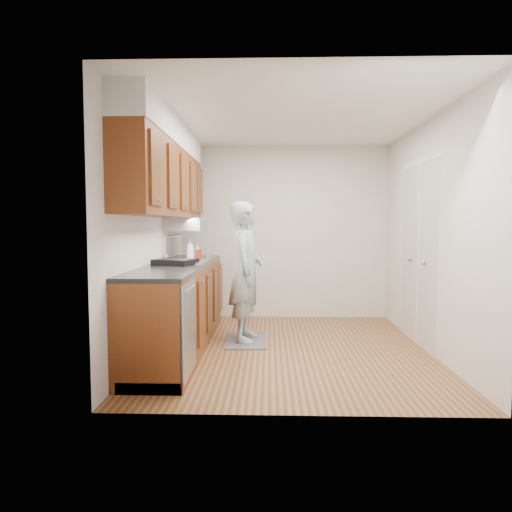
{
  "coord_description": "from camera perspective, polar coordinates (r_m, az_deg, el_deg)",
  "views": [
    {
      "loc": [
        -0.21,
        -4.94,
        1.37
      ],
      "look_at": [
        -0.36,
        0.25,
        1.01
      ],
      "focal_mm": 32.0,
      "sensor_mm": 36.0,
      "label": 1
    }
  ],
  "objects": [
    {
      "name": "wall_right",
      "position": [
        5.23,
        20.82,
        2.42
      ],
      "size": [
        0.02,
        3.5,
        2.5
      ],
      "primitive_type": "cube",
      "color": "silver",
      "rests_on": "floor"
    },
    {
      "name": "upper_cabinets",
      "position": [
        5.14,
        -11.11,
        10.4
      ],
      "size": [
        0.47,
        2.8,
        1.21
      ],
      "color": "brown",
      "rests_on": "wall_left"
    },
    {
      "name": "soda_can",
      "position": [
        5.62,
        -7.19,
        0.21
      ],
      "size": [
        0.08,
        0.08,
        0.12
      ],
      "primitive_type": "cylinder",
      "rotation": [
        0.0,
        0.0,
        -0.16
      ],
      "color": "#AF2D1E",
      "rests_on": "counter"
    },
    {
      "name": "steel_can",
      "position": [
        5.58,
        -5.95,
        0.13
      ],
      "size": [
        0.07,
        0.07,
        0.11
      ],
      "primitive_type": "cylinder",
      "rotation": [
        0.0,
        0.0,
        -0.1
      ],
      "color": "#A5A5AA",
      "rests_on": "counter"
    },
    {
      "name": "floor_mat",
      "position": [
        5.45,
        -1.24,
        -10.49
      ],
      "size": [
        0.49,
        0.81,
        0.01
      ],
      "primitive_type": "cube",
      "rotation": [
        0.0,
        0.0,
        0.03
      ],
      "color": "slate",
      "rests_on": "floor"
    },
    {
      "name": "person",
      "position": [
        5.29,
        -1.25,
        -0.77
      ],
      "size": [
        0.48,
        0.68,
        1.83
      ],
      "primitive_type": "imported",
      "rotation": [
        0.0,
        0.0,
        1.5
      ],
      "color": "#93A9B3",
      "rests_on": "floor_mat"
    },
    {
      "name": "closet_door",
      "position": [
        5.52,
        19.62,
        0.18
      ],
      "size": [
        0.02,
        1.22,
        2.05
      ],
      "primitive_type": "cube",
      "color": "silver",
      "rests_on": "wall_right"
    },
    {
      "name": "soap_bottle_c",
      "position": [
        6.06,
        -8.15,
        0.63
      ],
      "size": [
        0.16,
        0.16,
        0.16
      ],
      "primitive_type": "imported",
      "rotation": [
        0.0,
        0.0,
        0.42
      ],
      "color": "silver",
      "rests_on": "counter"
    },
    {
      "name": "dish_rack",
      "position": [
        4.89,
        -10.06,
        -0.74
      ],
      "size": [
        0.48,
        0.44,
        0.06
      ],
      "primitive_type": "cube",
      "rotation": [
        0.0,
        0.0,
        -0.31
      ],
      "color": "black",
      "rests_on": "counter"
    },
    {
      "name": "counter",
      "position": [
        5.11,
        -9.56,
        -5.98
      ],
      "size": [
        0.64,
        2.8,
        1.3
      ],
      "color": "brown",
      "rests_on": "floor"
    },
    {
      "name": "ceiling",
      "position": [
        5.07,
        4.21,
        16.87
      ],
      "size": [
        3.5,
        3.5,
        0.0
      ],
      "primitive_type": "plane",
      "rotation": [
        3.14,
        0.0,
        0.0
      ],
      "color": "white",
      "rests_on": "wall_left"
    },
    {
      "name": "wall_left",
      "position": [
        5.1,
        -12.96,
        2.55
      ],
      "size": [
        0.02,
        3.5,
        2.5
      ],
      "primitive_type": "cube",
      "color": "silver",
      "rests_on": "floor"
    },
    {
      "name": "wall_back",
      "position": [
        6.69,
        3.49,
        2.96
      ],
      "size": [
        3.0,
        0.02,
        2.5
      ],
      "primitive_type": "cube",
      "color": "silver",
      "rests_on": "floor"
    },
    {
      "name": "soap_bottle_a",
      "position": [
        5.6,
        -8.22,
        0.82
      ],
      "size": [
        0.13,
        0.13,
        0.25
      ],
      "primitive_type": "imported",
      "rotation": [
        0.0,
        0.0,
        0.59
      ],
      "color": "silver",
      "rests_on": "counter"
    },
    {
      "name": "floor",
      "position": [
        5.13,
        4.06,
        -11.51
      ],
      "size": [
        3.5,
        3.5,
        0.0
      ],
      "primitive_type": "plane",
      "color": "brown",
      "rests_on": "ground"
    },
    {
      "name": "soap_bottle_b",
      "position": [
        5.69,
        -7.36,
        0.56
      ],
      "size": [
        0.11,
        0.11,
        0.18
      ],
      "primitive_type": "imported",
      "rotation": [
        0.0,
        0.0,
        -0.34
      ],
      "color": "silver",
      "rests_on": "counter"
    }
  ]
}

